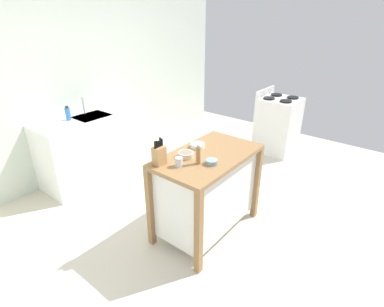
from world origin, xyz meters
TOP-DOWN VIEW (x-y plane):
  - ground_plane at (0.00, 0.00)m, footprint 6.72×6.72m
  - wall_back at (0.00, 2.13)m, footprint 5.72×0.10m
  - kitchen_island at (-0.09, -0.14)m, footprint 1.12×0.66m
  - knife_block at (-0.53, 0.09)m, footprint 0.11×0.09m
  - bowl_ceramic_small at (-0.24, -0.29)m, footprint 0.12×0.12m
  - bowl_ceramic_wide at (-0.28, -0.01)m, footprint 0.15×0.15m
  - bowl_stoneware_deep at (-0.02, 0.04)m, footprint 0.15×0.15m
  - drinking_cup at (-0.46, -0.08)m, footprint 0.07×0.07m
  - pepper_grinder at (-0.31, -0.19)m, footprint 0.04×0.04m
  - trash_bin at (0.71, -0.05)m, footprint 0.36×0.28m
  - sink_counter at (-0.11, 1.78)m, footprint 1.50×0.60m
  - sink_faucet at (-0.11, 1.92)m, footprint 0.02×0.02m
  - bottle_dish_soap at (-0.39, 1.84)m, footprint 0.06×0.06m
  - stove at (2.31, 0.15)m, footprint 0.60×0.60m

SIDE VIEW (x-z plane):
  - ground_plane at x=0.00m, z-range 0.00..0.00m
  - trash_bin at x=0.71m, z-range 0.00..0.63m
  - sink_counter at x=-0.11m, z-range 0.00..0.91m
  - stove at x=2.31m, z-range -0.05..0.98m
  - kitchen_island at x=-0.09m, z-range 0.05..0.96m
  - bowl_stoneware_deep at x=-0.02m, z-range 0.91..0.95m
  - bowl_ceramic_small at x=-0.24m, z-range 0.91..0.95m
  - bowl_ceramic_wide at x=-0.28m, z-range 0.91..0.96m
  - drinking_cup at x=-0.46m, z-range 0.90..0.99m
  - pepper_grinder at x=-0.31m, z-range 0.90..1.09m
  - bottle_dish_soap at x=-0.39m, z-range 0.90..1.09m
  - knife_block at x=-0.53m, z-range 0.87..1.12m
  - sink_faucet at x=-0.11m, z-range 0.91..1.13m
  - wall_back at x=0.00m, z-range 0.00..2.60m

